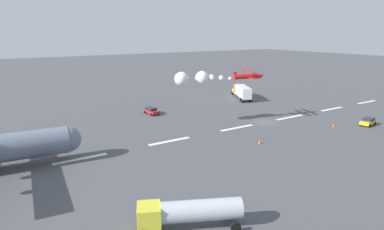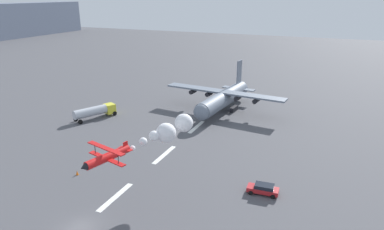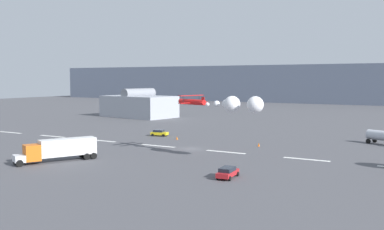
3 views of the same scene
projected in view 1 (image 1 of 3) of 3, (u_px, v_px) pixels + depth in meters
ground_plane at (265, 122)px, 69.08m from camera, size 440.00×440.00×0.00m
runway_stripe_2 at (367, 102)px, 88.98m from camera, size 8.00×0.90×0.01m
runway_stripe_3 at (332, 109)px, 81.02m from camera, size 8.00×0.90×0.01m
runway_stripe_4 at (290, 117)px, 73.06m from camera, size 8.00×0.90×0.01m
runway_stripe_5 at (237, 128)px, 65.10m from camera, size 8.00×0.90×0.01m
runway_stripe_6 at (170, 141)px, 57.14m from camera, size 8.00×0.90×0.01m
runway_stripe_7 at (80, 159)px, 49.17m from camera, size 8.00×0.90×0.01m
stunt_biplane_red at (203, 78)px, 65.59m from camera, size 18.97×8.01×2.86m
semi_truck_orange at (242, 91)px, 93.14m from camera, size 8.55×13.03×3.70m
fuel_tanker_truck at (188, 212)px, 31.37m from camera, size 10.08×6.58×2.90m
followme_car_yellow at (151, 111)px, 75.83m from camera, size 2.27×4.64×1.52m
airport_staff_sedan at (368, 121)px, 66.70m from camera, size 4.26×2.57×1.52m
traffic_cone_near at (334, 125)px, 65.72m from camera, size 0.44×0.44×0.75m
traffic_cone_far at (260, 142)px, 55.72m from camera, size 0.44×0.44×0.75m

